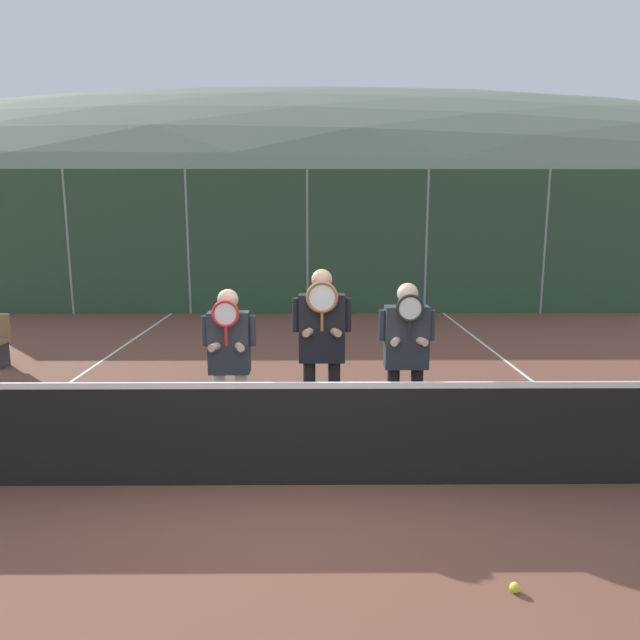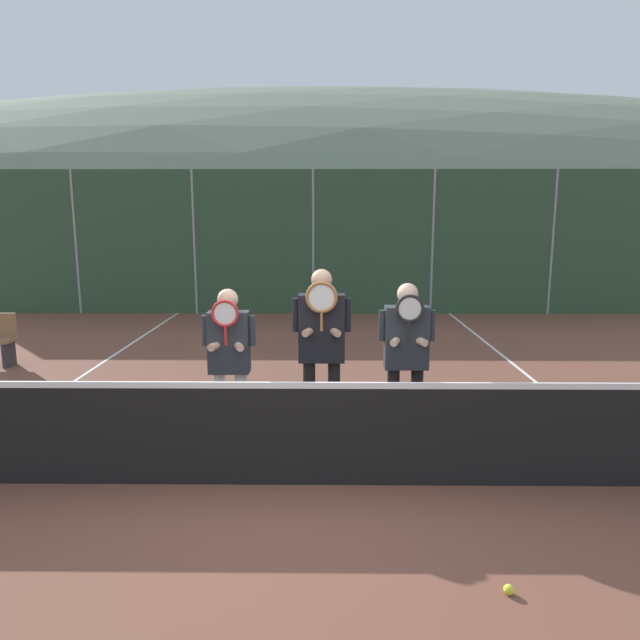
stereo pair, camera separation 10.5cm
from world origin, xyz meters
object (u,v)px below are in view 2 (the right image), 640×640
at_px(tennis_ball_on_court, 509,590).
at_px(car_center, 487,265).
at_px(player_center_left, 322,341).
at_px(car_left_of_center, 320,264).
at_px(player_center_right, 406,349).
at_px(player_leftmost, 229,355).
at_px(car_far_left, 148,265).

bearing_deg(tennis_ball_on_court, car_center, 75.14).
bearing_deg(player_center_left, car_left_of_center, 90.62).
relative_size(player_center_right, car_left_of_center, 0.36).
bearing_deg(player_leftmost, car_left_of_center, 86.02).
bearing_deg(car_center, player_leftmost, -116.76).
xyz_separation_m(car_far_left, car_left_of_center, (5.32, 0.10, 0.01)).
bearing_deg(car_center, player_center_left, -113.15).
bearing_deg(player_center_left, player_leftmost, -173.19).
distance_m(player_center_right, car_left_of_center, 11.83).
xyz_separation_m(car_left_of_center, tennis_ball_on_court, (1.36, -14.29, -0.90)).
bearing_deg(player_leftmost, car_far_left, 110.86).
height_order(player_center_left, player_center_right, player_center_left).
bearing_deg(player_leftmost, player_center_left, 6.81).
bearing_deg(car_far_left, player_center_right, -61.54).
height_order(player_center_right, tennis_ball_on_court, player_center_right).
relative_size(player_leftmost, player_center_left, 0.90).
xyz_separation_m(player_center_right, tennis_ball_on_court, (0.34, -2.51, -1.00)).
height_order(car_far_left, car_center, car_far_left).
distance_m(player_center_left, car_center, 12.72).
bearing_deg(car_center, player_center_right, -109.35).
relative_size(car_center, tennis_ball_on_court, 59.26).
xyz_separation_m(player_leftmost, tennis_ball_on_court, (2.18, -2.41, -0.96)).
height_order(player_leftmost, car_left_of_center, car_left_of_center).
height_order(player_center_left, tennis_ball_on_court, player_center_left).
bearing_deg(player_center_left, car_far_left, 115.02).
relative_size(car_far_left, tennis_ball_on_court, 64.90).
bearing_deg(player_center_left, player_center_right, -0.95).
bearing_deg(car_center, car_left_of_center, 179.11).
height_order(car_left_of_center, car_center, car_left_of_center).
relative_size(player_leftmost, car_center, 0.42).
xyz_separation_m(player_center_left, player_center_right, (0.89, -0.01, -0.09)).
xyz_separation_m(car_far_left, car_center, (10.44, 0.02, -0.01)).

